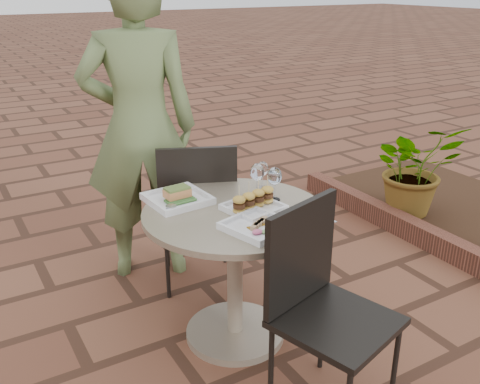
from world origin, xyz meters
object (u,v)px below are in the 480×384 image
chair_near (319,293)px  diner (140,128)px  chair_far (197,205)px  plate_sliders (253,203)px  plate_salmon (178,198)px  cafe_table (235,255)px  plate_tuna (258,226)px

chair_near → diner: diner is taller
chair_far → plate_sliders: (0.03, -0.58, 0.22)m
plate_salmon → diner: bearing=84.7°
cafe_table → plate_tuna: plate_tuna is taller
diner → plate_tuna: 1.16m
chair_far → plate_salmon: 0.44m
plate_sliders → chair_far: bearing=92.5°
diner → plate_tuna: bearing=116.7°
chair_near → diner: size_ratio=0.49×
diner → plate_tuna: (0.12, -1.14, -0.20)m
chair_near → plate_tuna: size_ratio=2.85×
chair_far → plate_sliders: bearing=115.0°
diner → plate_sliders: bearing=123.2°
chair_far → plate_tuna: bearing=107.5°
plate_sliders → plate_tuna: plate_sliders is taller
plate_sliders → plate_tuna: size_ratio=0.89×
diner → plate_salmon: (-0.06, -0.67, -0.20)m
cafe_table → chair_near: bearing=-82.0°
plate_salmon → plate_tuna: bearing=-69.0°
diner → plate_sliders: diner is taller
plate_salmon → plate_sliders: plate_sliders is taller
cafe_table → chair_near: (0.08, -0.57, 0.07)m
chair_far → diner: 0.58m
chair_far → plate_tuna: chair_far is taller
cafe_table → diner: size_ratio=0.47×
chair_near → plate_sliders: size_ratio=3.21×
plate_tuna → plate_sliders: bearing=63.7°
cafe_table → plate_tuna: 0.35m
cafe_table → chair_far: (0.05, 0.53, 0.07)m
chair_near → chair_far: bearing=74.9°
chair_near → diner: bearing=81.7°
chair_far → diner: diner is taller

